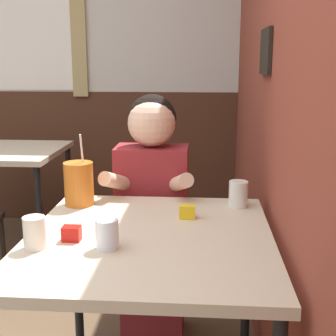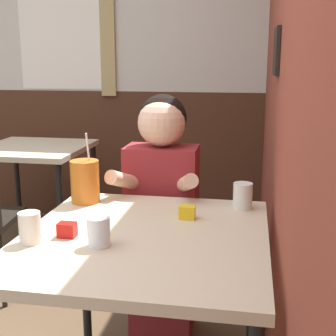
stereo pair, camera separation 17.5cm
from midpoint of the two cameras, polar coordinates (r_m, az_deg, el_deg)
The scene contains 11 objects.
brick_wall_right at distance 2.51m, azimuth 15.55°, elevation 12.53°, with size 0.08×4.54×2.70m.
back_wall at distance 3.96m, azimuth -6.17°, elevation 13.06°, with size 5.56×0.09×2.70m.
main_table at distance 1.66m, azimuth 0.19°, elevation -10.42°, with size 0.85×0.92×0.76m.
background_table at distance 3.40m, azimuth -14.62°, elevation 1.02°, with size 0.72×0.74×0.76m.
person_seated at distance 2.26m, azimuth 1.46°, elevation -4.97°, with size 0.42×0.42×1.20m.
cocktail_pitcher at distance 1.99m, azimuth -7.63°, elevation -1.66°, with size 0.12×0.12×0.30m.
glass_near_pitcher at distance 1.53m, azimuth -5.20°, elevation -7.78°, with size 0.07×0.07×0.10m.
glass_center at distance 1.93m, azimuth 11.67°, elevation -3.39°, with size 0.08×0.08×0.11m.
glass_far_side at distance 1.59m, azimuth -13.50°, elevation -7.15°, with size 0.07×0.07×0.11m.
condiment_ketchup at distance 1.62m, azimuth -9.20°, elevation -7.51°, with size 0.06×0.04×0.05m.
condiment_mustard at distance 1.79m, azimuth 5.16°, elevation -5.45°, with size 0.06×0.04×0.05m.
Camera 2 is at (1.17, -1.22, 1.35)m, focal length 50.00 mm.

